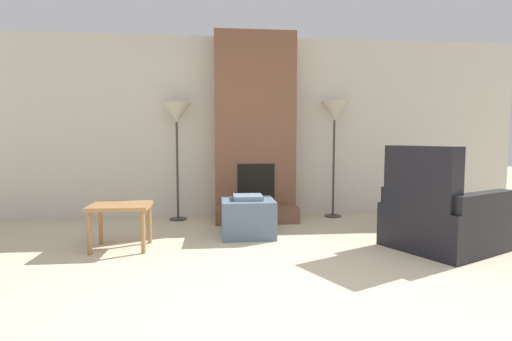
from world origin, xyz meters
TOP-DOWN VIEW (x-y plane):
  - ground_plane at (0.00, 0.00)m, footprint 24.00×24.00m
  - wall_back at (0.00, 3.34)m, footprint 8.10×0.06m
  - fireplace at (0.00, 3.08)m, footprint 1.12×0.71m
  - ottoman at (-0.18, 2.06)m, footprint 0.61×0.60m
  - armchair at (1.76, 1.32)m, footprint 1.33×1.27m
  - side_table at (-1.54, 1.64)m, footprint 0.60×0.47m
  - floor_lamp_left at (-1.08, 3.06)m, footprint 0.40×0.40m
  - floor_lamp_right at (1.15, 3.06)m, footprint 0.40×0.40m

SIDE VIEW (x-z plane):
  - ground_plane at x=0.00m, z-range 0.00..0.00m
  - ottoman at x=-0.18m, z-range -0.02..0.47m
  - armchair at x=1.76m, z-range -0.22..0.85m
  - side_table at x=-1.54m, z-range 0.16..0.63m
  - fireplace at x=0.00m, z-range -0.07..2.53m
  - wall_back at x=0.00m, z-range 0.00..2.60m
  - floor_lamp_left at x=-1.08m, z-range 0.63..2.25m
  - floor_lamp_right at x=1.15m, z-range 0.64..2.30m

